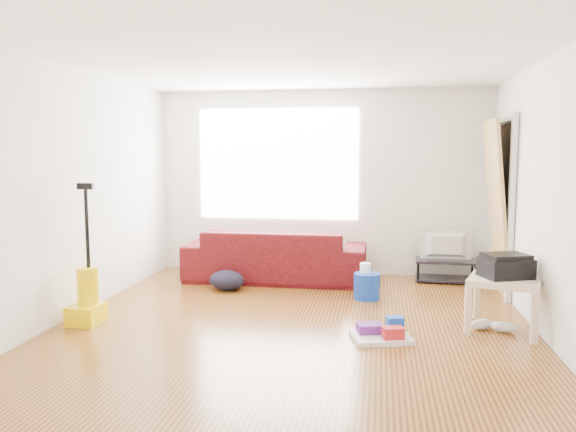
% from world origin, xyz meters
% --- Properties ---
extents(room, '(4.51, 5.01, 2.51)m').
position_xyz_m(room, '(0.07, 0.15, 1.25)').
color(room, '#522914').
rests_on(room, ground).
extents(sofa, '(2.32, 0.91, 0.68)m').
position_xyz_m(sofa, '(-0.53, 1.95, 0.00)').
color(sofa, black).
rests_on(sofa, ground).
extents(tv_stand, '(0.78, 0.47, 0.28)m').
position_xyz_m(tv_stand, '(1.65, 2.22, 0.15)').
color(tv_stand, black).
rests_on(tv_stand, ground).
extents(tv, '(0.65, 0.08, 0.37)m').
position_xyz_m(tv, '(1.65, 2.22, 0.47)').
color(tv, black).
rests_on(tv, tv_stand).
extents(side_table, '(0.77, 0.77, 0.50)m').
position_xyz_m(side_table, '(1.95, 0.21, 0.42)').
color(side_table, beige).
rests_on(side_table, ground).
extents(printer, '(0.51, 0.45, 0.22)m').
position_xyz_m(printer, '(1.95, 0.21, 0.61)').
color(printer, black).
rests_on(printer, side_table).
extents(bucket, '(0.35, 0.35, 0.29)m').
position_xyz_m(bucket, '(0.66, 1.16, 0.00)').
color(bucket, '#103DBD').
rests_on(bucket, ground).
extents(toilet_paper, '(0.12, 0.12, 0.11)m').
position_xyz_m(toilet_paper, '(0.65, 1.18, 0.20)').
color(toilet_paper, white).
rests_on(toilet_paper, bucket).
extents(cleaning_tray, '(0.59, 0.52, 0.18)m').
position_xyz_m(cleaning_tray, '(0.84, -0.22, 0.05)').
color(cleaning_tray, silver).
rests_on(cleaning_tray, ground).
extents(backpack, '(0.51, 0.44, 0.24)m').
position_xyz_m(backpack, '(-1.01, 1.30, 0.00)').
color(backpack, black).
rests_on(backpack, ground).
extents(sneakers, '(0.45, 0.23, 0.10)m').
position_xyz_m(sneakers, '(1.85, 0.17, 0.05)').
color(sneakers, silver).
rests_on(sneakers, ground).
extents(vacuum, '(0.29, 0.33, 1.36)m').
position_xyz_m(vacuum, '(-2.00, -0.19, 0.25)').
color(vacuum, '#FDD400').
rests_on(vacuum, ground).
extents(door_panel, '(0.25, 0.81, 2.03)m').
position_xyz_m(door_panel, '(2.13, 1.63, 0.00)').
color(door_panel, '#A47B45').
rests_on(door_panel, ground).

